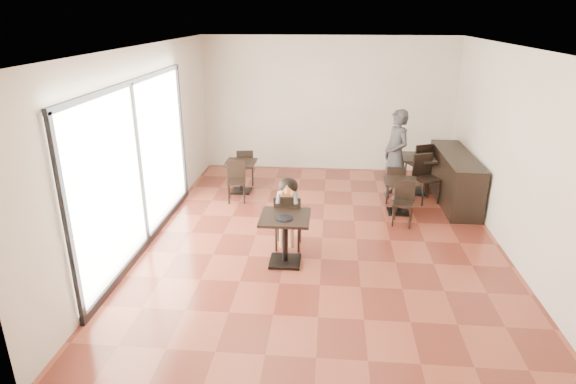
# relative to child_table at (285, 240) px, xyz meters

# --- Properties ---
(floor) EXTENTS (6.00, 8.00, 0.01)m
(floor) POSITION_rel_child_table_xyz_m (0.56, 0.94, -0.40)
(floor) COLOR brown
(floor) RESTS_ON ground
(ceiling) EXTENTS (6.00, 8.00, 0.01)m
(ceiling) POSITION_rel_child_table_xyz_m (0.56, 0.94, 2.80)
(ceiling) COLOR white
(ceiling) RESTS_ON floor
(wall_back) EXTENTS (6.00, 0.01, 3.20)m
(wall_back) POSITION_rel_child_table_xyz_m (0.56, 4.94, 1.20)
(wall_back) COLOR silver
(wall_back) RESTS_ON floor
(wall_front) EXTENTS (6.00, 0.01, 3.20)m
(wall_front) POSITION_rel_child_table_xyz_m (0.56, -3.06, 1.20)
(wall_front) COLOR silver
(wall_front) RESTS_ON floor
(wall_left) EXTENTS (0.01, 8.00, 3.20)m
(wall_left) POSITION_rel_child_table_xyz_m (-2.44, 0.94, 1.20)
(wall_left) COLOR silver
(wall_left) RESTS_ON floor
(wall_right) EXTENTS (0.01, 8.00, 3.20)m
(wall_right) POSITION_rel_child_table_xyz_m (3.56, 0.94, 1.20)
(wall_right) COLOR silver
(wall_right) RESTS_ON floor
(storefront_window) EXTENTS (0.04, 4.50, 2.60)m
(storefront_window) POSITION_rel_child_table_xyz_m (-2.41, 0.44, 1.00)
(storefront_window) COLOR white
(storefront_window) RESTS_ON floor
(child_table) EXTENTS (0.75, 0.75, 0.80)m
(child_table) POSITION_rel_child_table_xyz_m (0.00, 0.00, 0.00)
(child_table) COLOR black
(child_table) RESTS_ON floor
(child_chair) EXTENTS (0.43, 0.43, 0.96)m
(child_chair) POSITION_rel_child_table_xyz_m (0.00, 0.55, 0.08)
(child_chair) COLOR black
(child_chair) RESTS_ON floor
(child) EXTENTS (0.43, 0.60, 1.21)m
(child) POSITION_rel_child_table_xyz_m (0.00, 0.55, 0.20)
(child) COLOR gray
(child) RESTS_ON child_chair
(plate) EXTENTS (0.27, 0.27, 0.02)m
(plate) POSITION_rel_child_table_xyz_m (0.00, -0.10, 0.41)
(plate) COLOR black
(plate) RESTS_ON child_table
(pizza_slice) EXTENTS (0.28, 0.22, 0.06)m
(pizza_slice) POSITION_rel_child_table_xyz_m (0.00, 0.36, 0.65)
(pizza_slice) COLOR tan
(pizza_slice) RESTS_ON child
(adult_patron) EXTENTS (0.68, 0.80, 1.86)m
(adult_patron) POSITION_rel_child_table_xyz_m (2.02, 3.09, 0.53)
(adult_patron) COLOR #353539
(adult_patron) RESTS_ON floor
(cafe_table_mid) EXTENTS (0.76, 0.76, 0.67)m
(cafe_table_mid) POSITION_rel_child_table_xyz_m (2.02, 2.21, -0.07)
(cafe_table_mid) COLOR black
(cafe_table_mid) RESTS_ON floor
(cafe_table_left) EXTENTS (0.74, 0.74, 0.68)m
(cafe_table_left) POSITION_rel_child_table_xyz_m (-1.25, 3.09, -0.06)
(cafe_table_left) COLOR black
(cafe_table_left) RESTS_ON floor
(cafe_table_back) EXTENTS (1.02, 1.02, 0.81)m
(cafe_table_back) POSITION_rel_child_table_xyz_m (2.48, 3.39, 0.01)
(cafe_table_back) COLOR black
(cafe_table_back) RESTS_ON floor
(chair_mid_a) EXTENTS (0.43, 0.43, 0.80)m
(chair_mid_a) POSITION_rel_child_table_xyz_m (2.02, 2.76, 0.00)
(chair_mid_a) COLOR black
(chair_mid_a) RESTS_ON floor
(chair_mid_b) EXTENTS (0.43, 0.43, 0.80)m
(chair_mid_b) POSITION_rel_child_table_xyz_m (2.02, 1.66, 0.00)
(chair_mid_b) COLOR black
(chair_mid_b) RESTS_ON floor
(chair_left_a) EXTENTS (0.42, 0.42, 0.82)m
(chair_left_a) POSITION_rel_child_table_xyz_m (-1.25, 3.64, 0.01)
(chair_left_a) COLOR black
(chair_left_a) RESTS_ON floor
(chair_left_b) EXTENTS (0.42, 0.42, 0.82)m
(chair_left_b) POSITION_rel_child_table_xyz_m (-1.25, 2.54, 0.01)
(chair_left_b) COLOR black
(chair_left_b) RESTS_ON floor
(chair_back_a) EXTENTS (0.58, 0.58, 0.98)m
(chair_back_a) POSITION_rel_child_table_xyz_m (2.64, 3.94, 0.09)
(chair_back_a) COLOR black
(chair_back_a) RESTS_ON floor
(chair_back_b) EXTENTS (0.58, 0.58, 0.98)m
(chair_back_b) POSITION_rel_child_table_xyz_m (2.64, 2.84, 0.09)
(chair_back_b) COLOR black
(chair_back_b) RESTS_ON floor
(service_counter) EXTENTS (0.60, 2.40, 1.00)m
(service_counter) POSITION_rel_child_table_xyz_m (3.21, 2.94, 0.10)
(service_counter) COLOR black
(service_counter) RESTS_ON floor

